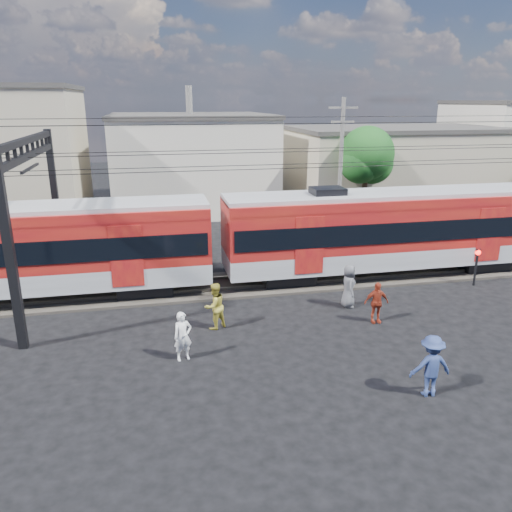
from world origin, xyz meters
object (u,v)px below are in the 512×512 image
at_px(commuter_train, 393,228).
at_px(pedestrian_c, 431,366).
at_px(crossing_signal, 477,260).
at_px(pedestrian_a, 183,336).

relative_size(commuter_train, pedestrian_c, 26.55).
bearing_deg(crossing_signal, commuter_train, 144.56).
xyz_separation_m(commuter_train, crossing_signal, (3.19, -2.27, -1.17)).
relative_size(commuter_train, crossing_signal, 28.28).
xyz_separation_m(pedestrian_c, crossing_signal, (6.91, 7.84, 0.29)).
height_order(pedestrian_a, pedestrian_c, pedestrian_c).
xyz_separation_m(pedestrian_a, pedestrian_c, (6.91, -3.61, 0.10)).
xyz_separation_m(commuter_train, pedestrian_c, (-3.73, -10.11, -1.45)).
distance_m(pedestrian_a, pedestrian_c, 7.80).
height_order(commuter_train, crossing_signal, commuter_train).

